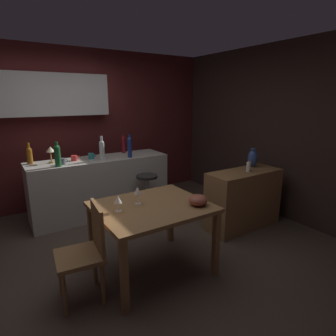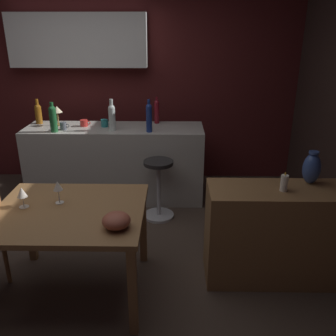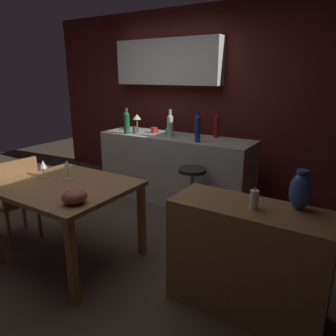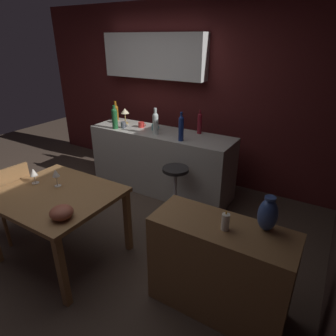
# 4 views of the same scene
# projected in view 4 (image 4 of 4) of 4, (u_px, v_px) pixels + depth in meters

# --- Properties ---
(ground_plane) EXTENTS (9.00, 9.00, 0.00)m
(ground_plane) POSITION_uv_depth(u_px,v_px,m) (87.00, 231.00, 3.45)
(ground_plane) COLOR #47382D
(wall_kitchen_back) EXTENTS (5.20, 0.33, 2.60)m
(wall_kitchen_back) POSITION_uv_depth(u_px,v_px,m) (172.00, 86.00, 4.52)
(wall_kitchen_back) COLOR #4C1919
(wall_kitchen_back) RESTS_ON ground_plane
(dining_table) EXTENTS (1.12, 0.95, 0.74)m
(dining_table) POSITION_uv_depth(u_px,v_px,m) (57.00, 201.00, 2.82)
(dining_table) COLOR olive
(dining_table) RESTS_ON ground_plane
(kitchen_counter) EXTENTS (2.10, 0.60, 0.90)m
(kitchen_counter) POSITION_uv_depth(u_px,v_px,m) (161.00, 161.00, 4.24)
(kitchen_counter) COLOR #B2ADA3
(kitchen_counter) RESTS_ON ground_plane
(sideboard_cabinet) EXTENTS (1.10, 0.44, 0.82)m
(sideboard_cabinet) POSITION_uv_depth(u_px,v_px,m) (219.00, 268.00, 2.33)
(sideboard_cabinet) COLOR olive
(sideboard_cabinet) RESTS_ON ground_plane
(chair_near_window) EXTENTS (0.44, 0.44, 0.89)m
(chair_near_window) POSITION_uv_depth(u_px,v_px,m) (12.00, 199.00, 3.18)
(chair_near_window) COLOR olive
(chair_near_window) RESTS_ON ground_plane
(bar_stool) EXTENTS (0.34, 0.34, 0.67)m
(bar_stool) POSITION_uv_depth(u_px,v_px,m) (175.00, 191.00, 3.62)
(bar_stool) COLOR #262323
(bar_stool) RESTS_ON ground_plane
(wine_glass_left) EXTENTS (0.08, 0.08, 0.16)m
(wine_glass_left) POSITION_uv_depth(u_px,v_px,m) (33.00, 173.00, 2.93)
(wine_glass_left) COLOR silver
(wine_glass_left) RESTS_ON dining_table
(wine_glass_right) EXTENTS (0.07, 0.07, 0.18)m
(wine_glass_right) POSITION_uv_depth(u_px,v_px,m) (56.00, 174.00, 2.86)
(wine_glass_right) COLOR silver
(wine_glass_right) RESTS_ON dining_table
(fruit_bowl) EXTENTS (0.19, 0.19, 0.11)m
(fruit_bowl) POSITION_uv_depth(u_px,v_px,m) (62.00, 212.00, 2.38)
(fruit_bowl) COLOR #9E4C38
(fruit_bowl) RESTS_ON dining_table
(wine_bottle_green) EXTENTS (0.08, 0.08, 0.34)m
(wine_bottle_green) POSITION_uv_depth(u_px,v_px,m) (115.00, 117.00, 4.13)
(wine_bottle_green) COLOR #1E592D
(wine_bottle_green) RESTS_ON kitchen_counter
(wine_bottle_amber) EXTENTS (0.08, 0.08, 0.30)m
(wine_bottle_amber) POSITION_uv_depth(u_px,v_px,m) (116.00, 112.00, 4.57)
(wine_bottle_amber) COLOR #8C5114
(wine_bottle_amber) RESTS_ON kitchen_counter
(wine_bottle_cobalt) EXTENTS (0.07, 0.07, 0.37)m
(wine_bottle_cobalt) POSITION_uv_depth(u_px,v_px,m) (181.00, 127.00, 3.63)
(wine_bottle_cobalt) COLOR navy
(wine_bottle_cobalt) RESTS_ON kitchen_counter
(wine_bottle_clear) EXTENTS (0.08, 0.08, 0.36)m
(wine_bottle_clear) POSITION_uv_depth(u_px,v_px,m) (155.00, 122.00, 3.88)
(wine_bottle_clear) COLOR silver
(wine_bottle_clear) RESTS_ON kitchen_counter
(wine_bottle_ruby) EXTENTS (0.06, 0.06, 0.32)m
(wine_bottle_ruby) POSITION_uv_depth(u_px,v_px,m) (200.00, 122.00, 3.92)
(wine_bottle_ruby) COLOR maroon
(wine_bottle_ruby) RESTS_ON kitchen_counter
(cup_slate) EXTENTS (0.11, 0.07, 0.09)m
(cup_slate) POSITION_uv_depth(u_px,v_px,m) (123.00, 125.00, 4.21)
(cup_slate) COLOR #515660
(cup_slate) RESTS_ON kitchen_counter
(cup_red) EXTENTS (0.12, 0.09, 0.08)m
(cup_red) POSITION_uv_depth(u_px,v_px,m) (141.00, 125.00, 4.25)
(cup_red) COLOR red
(cup_red) RESTS_ON kitchen_counter
(cup_teal) EXTENTS (0.12, 0.08, 0.09)m
(cup_teal) POSITION_uv_depth(u_px,v_px,m) (155.00, 127.00, 4.11)
(cup_teal) COLOR teal
(cup_teal) RESTS_ON kitchen_counter
(counter_lamp) EXTENTS (0.12, 0.12, 0.23)m
(counter_lamp) POSITION_uv_depth(u_px,v_px,m) (125.00, 112.00, 4.36)
(counter_lamp) COLOR #A58447
(counter_lamp) RESTS_ON kitchen_counter
(pillar_candle_tall) EXTENTS (0.06, 0.06, 0.16)m
(pillar_candle_tall) POSITION_uv_depth(u_px,v_px,m) (225.00, 222.00, 2.10)
(pillar_candle_tall) COLOR white
(pillar_candle_tall) RESTS_ON sideboard_cabinet
(vase_ceramic_blue) EXTENTS (0.14, 0.14, 0.27)m
(vase_ceramic_blue) POSITION_uv_depth(u_px,v_px,m) (268.00, 214.00, 2.07)
(vase_ceramic_blue) COLOR #334C8C
(vase_ceramic_blue) RESTS_ON sideboard_cabinet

